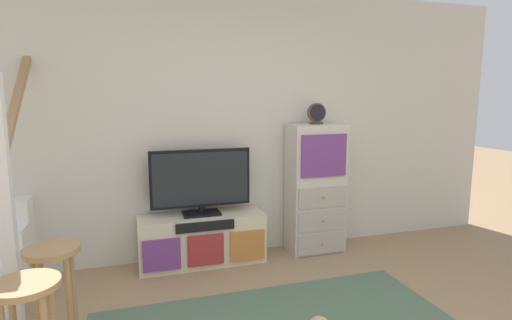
{
  "coord_description": "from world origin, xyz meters",
  "views": [
    {
      "loc": [
        -0.93,
        -1.6,
        1.64
      ],
      "look_at": [
        0.12,
        1.76,
        1.09
      ],
      "focal_mm": 28.45,
      "sensor_mm": 36.0,
      "label": 1
    }
  ],
  "objects_px": {
    "media_console": "(202,240)",
    "side_cabinet": "(316,188)",
    "desk_clock": "(317,114)",
    "television": "(201,180)",
    "bar_stool_near": "(28,315)",
    "bar_stool_far": "(53,275)"
  },
  "relations": [
    {
      "from": "side_cabinet",
      "to": "bar_stool_near",
      "type": "distance_m",
      "value": 2.89
    },
    {
      "from": "side_cabinet",
      "to": "desk_clock",
      "type": "distance_m",
      "value": 0.79
    },
    {
      "from": "media_console",
      "to": "desk_clock",
      "type": "xyz_separation_m",
      "value": [
        1.2,
        -0.0,
        1.22
      ]
    },
    {
      "from": "bar_stool_far",
      "to": "media_console",
      "type": "bearing_deg",
      "value": 44.4
    },
    {
      "from": "media_console",
      "to": "side_cabinet",
      "type": "relative_size",
      "value": 0.9
    },
    {
      "from": "television",
      "to": "desk_clock",
      "type": "bearing_deg",
      "value": -1.37
    },
    {
      "from": "bar_stool_far",
      "to": "desk_clock",
      "type": "bearing_deg",
      "value": 25.35
    },
    {
      "from": "media_console",
      "to": "side_cabinet",
      "type": "bearing_deg",
      "value": 0.48
    },
    {
      "from": "media_console",
      "to": "bar_stool_near",
      "type": "height_order",
      "value": "bar_stool_near"
    },
    {
      "from": "desk_clock",
      "to": "bar_stool_far",
      "type": "bearing_deg",
      "value": -154.65
    },
    {
      "from": "television",
      "to": "bar_stool_far",
      "type": "distance_m",
      "value": 1.64
    },
    {
      "from": "bar_stool_near",
      "to": "bar_stool_far",
      "type": "relative_size",
      "value": 1.0
    },
    {
      "from": "television",
      "to": "bar_stool_near",
      "type": "height_order",
      "value": "television"
    },
    {
      "from": "television",
      "to": "desk_clock",
      "type": "relative_size",
      "value": 4.48
    },
    {
      "from": "media_console",
      "to": "bar_stool_near",
      "type": "bearing_deg",
      "value": -126.31
    },
    {
      "from": "bar_stool_far",
      "to": "side_cabinet",
      "type": "bearing_deg",
      "value": 25.5
    },
    {
      "from": "desk_clock",
      "to": "bar_stool_near",
      "type": "distance_m",
      "value": 3.02
    },
    {
      "from": "bar_stool_near",
      "to": "media_console",
      "type": "bearing_deg",
      "value": 53.69
    },
    {
      "from": "side_cabinet",
      "to": "bar_stool_near",
      "type": "xyz_separation_m",
      "value": [
        -2.4,
        -1.61,
        -0.15
      ]
    },
    {
      "from": "media_console",
      "to": "side_cabinet",
      "type": "distance_m",
      "value": 1.29
    },
    {
      "from": "desk_clock",
      "to": "bar_stool_far",
      "type": "xyz_separation_m",
      "value": [
        -2.34,
        -1.11,
        -0.94
      ]
    },
    {
      "from": "media_console",
      "to": "television",
      "type": "relative_size",
      "value": 1.26
    }
  ]
}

